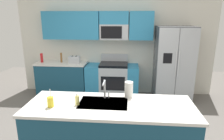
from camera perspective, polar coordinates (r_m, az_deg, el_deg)
name	(u,v)px	position (r m, az deg, el deg)	size (l,w,h in m)	color
ground_plane	(107,134)	(3.75, -1.34, -18.17)	(9.00, 9.00, 0.00)	#66605B
kitchen_wall_unit	(110,40)	(5.25, -0.58, 8.81)	(5.20, 0.43, 2.60)	silver
back_counter	(63,78)	(5.46, -14.16, -2.39)	(1.32, 0.63, 0.90)	navy
range_oven	(112,80)	(5.19, 0.09, -2.92)	(1.36, 0.61, 1.10)	#B7BABF
refrigerator	(173,64)	(5.10, 17.45, 1.65)	(0.90, 0.76, 1.85)	#4C4F54
island_counter	(110,133)	(2.96, -0.55, -17.87)	(2.32, 0.84, 0.90)	navy
toaster	(75,60)	(5.17, -10.88, 3.00)	(0.28, 0.16, 0.18)	#B7BABF
pepper_mill	(61,58)	(5.32, -14.58, 3.52)	(0.05, 0.05, 0.25)	brown
bottle_red	(42,58)	(5.48, -19.83, 3.37)	(0.07, 0.07, 0.24)	red
sink_faucet	(105,88)	(2.85, -2.10, -5.27)	(0.08, 0.21, 0.28)	#B7BABF
drink_cup_yellow	(50,102)	(2.77, -17.53, -8.86)	(0.08, 0.08, 0.26)	yellow
soap_dispenser	(77,100)	(2.75, -10.13, -8.62)	(0.06, 0.06, 0.17)	#D8CC66
paper_towel_roll	(129,90)	(2.94, 4.92, -5.71)	(0.12, 0.12, 0.24)	white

